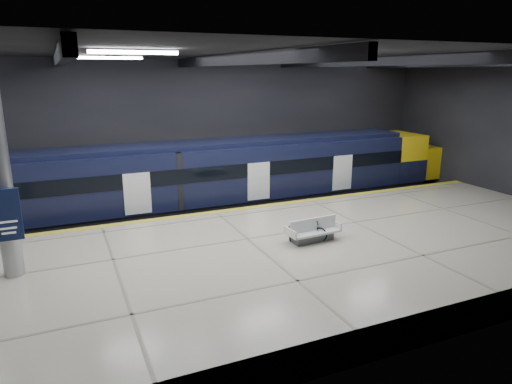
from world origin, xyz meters
TOP-DOWN VIEW (x-y plane):
  - ground at (0.00, 0.00)m, footprint 30.00×30.00m
  - room_shell at (-0.00, 0.00)m, footprint 30.10×16.10m
  - platform at (0.00, -2.50)m, footprint 30.00×11.00m
  - safety_strip at (0.00, 2.75)m, footprint 30.00×0.40m
  - rails at (0.00, 5.50)m, footprint 30.00×1.52m
  - train at (1.53, 5.50)m, footprint 29.40×2.84m
  - bench at (2.16, -2.24)m, footprint 2.13×0.99m
  - bicycle at (2.10, -1.93)m, footprint 1.44×1.60m
  - pannier_bag at (1.50, -1.93)m, footprint 0.33×0.24m
  - info_column at (-8.00, -1.03)m, footprint 0.90×0.78m

SIDE VIEW (x-z plane):
  - ground at x=0.00m, z-range 0.00..0.00m
  - rails at x=0.00m, z-range 0.00..0.16m
  - platform at x=0.00m, z-range 0.00..1.10m
  - safety_strip at x=0.00m, z-range 1.10..1.11m
  - pannier_bag at x=1.50m, z-range 1.10..1.45m
  - bench at x=2.16m, z-range 0.96..1.88m
  - bicycle at x=2.10m, z-range 1.10..1.94m
  - train at x=1.53m, z-range 0.16..3.95m
  - info_column at x=-8.00m, z-range 1.01..7.91m
  - room_shell at x=0.00m, z-range 1.69..9.74m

